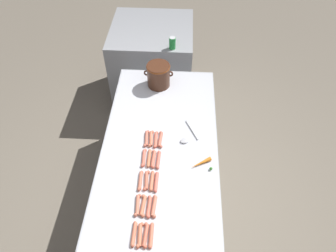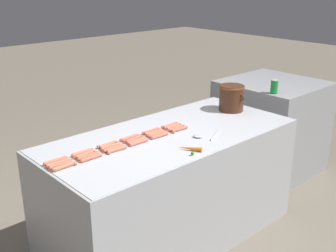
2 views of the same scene
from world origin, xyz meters
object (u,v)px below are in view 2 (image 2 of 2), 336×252
Objects in this scene: hot_dog_19 at (91,158)px; bean_pot at (231,97)px; hot_dog_6 at (58,163)px; hot_dog_18 at (65,167)px; hot_dog_9 at (133,139)px; hot_dog_23 at (180,129)px; carrot at (190,149)px; soda_can at (274,87)px; hot_dog_11 at (173,127)px; hot_dog_1 at (82,152)px; hot_dog_13 at (88,156)px; hot_dog_4 at (151,131)px; hot_dog_5 at (170,125)px; hot_dog_2 at (108,145)px; hot_dog_22 at (160,136)px; hot_dog_14 at (113,148)px; hot_dog_20 at (117,149)px; hot_dog_12 at (61,165)px; hot_dog_8 at (110,146)px; hot_dog_7 at (85,154)px; hot_dog_15 at (137,141)px; hot_dog_0 at (55,161)px; hot_dog_10 at (154,133)px; hot_dog_21 at (139,142)px; serving_spoon at (203,136)px; hot_dog_16 at (157,134)px; back_cabinet at (270,126)px; hot_dog_17 at (176,128)px.

hot_dog_19 is 0.62× the size of bean_pot.
hot_dog_18 is (0.08, 0.00, 0.00)m from hot_dog_6.
hot_dog_9 is (0.00, 0.58, 0.00)m from hot_dog_6.
carrot is at bearing -34.04° from hot_dog_23.
hot_dog_6 is 1.33× the size of soda_can.
hot_dog_11 is 1.00× the size of hot_dog_23.
hot_dog_1 is 0.07m from hot_dog_13.
hot_dog_4 and hot_dog_5 have the same top height.
hot_dog_22 is at bearing 73.49° from hot_dog_2.
hot_dog_14 is 1.01× the size of carrot.
hot_dog_19 is at bearing -89.92° from hot_dog_20.
hot_dog_23 is 1.01× the size of carrot.
hot_dog_12 is 0.97m from hot_dog_23.
hot_dog_5 is 1.00× the size of hot_dog_8.
hot_dog_2 is 0.21m from hot_dog_7.
hot_dog_4 is 1.01× the size of carrot.
hot_dog_7 and hot_dog_15 have the same top height.
hot_dog_11 is at bearing 87.87° from hot_dog_0.
hot_dog_2 is at bearing -94.99° from soda_can.
hot_dog_1 is 0.58m from hot_dog_10.
hot_dog_19 is 1.01× the size of carrot.
hot_dog_15 is at bearing -92.69° from soda_can.
hot_dog_21 reaches higher than serving_spoon.
hot_dog_16 is at bearing 84.65° from hot_dog_0.
hot_dog_14 is at bearing -85.20° from back_cabinet.
hot_dog_23 is at bearing 83.21° from hot_dog_0.
hot_dog_10 reaches higher than serving_spoon.
hot_dog_2 is at bearing -106.51° from hot_dog_22.
hot_dog_2 is at bearing 95.76° from hot_dog_6.
hot_dog_14 is at bearing 78.62° from hot_dog_0.
hot_dog_8 is 0.04m from hot_dog_14.
hot_dog_22 is 1.35m from soda_can.
soda_can reaches higher than hot_dog_6.
hot_dog_21 is (0.08, -0.39, 0.00)m from hot_dog_11.
hot_dog_17 and hot_dog_18 have the same top height.
hot_dog_8 and hot_dog_10 have the same top height.
hot_dog_4 is at bearing 119.48° from hot_dog_21.
hot_dog_20 is (-0.00, 0.20, 0.00)m from hot_dog_19.
hot_dog_13 is (0.07, -0.20, 0.00)m from hot_dog_2.
hot_dog_1 is 0.77m from hot_dog_17.
hot_dog_11 and hot_dog_20 have the same top height.
hot_dog_10 is at bearing -94.76° from soda_can.
hot_dog_10 is (-0.00, 0.59, 0.00)m from hot_dog_7.
hot_dog_21 is (-0.00, 0.57, 0.00)m from hot_dog_18.
hot_dog_20 and hot_dog_21 have the same top height.
hot_dog_8 is 1.00× the size of hot_dog_10.
hot_dog_22 is at bearing 68.75° from hot_dog_9.
carrot reaches higher than hot_dog_20.
hot_dog_10 is at bearing 95.60° from hot_dog_14.
hot_dog_16 is at bearing 93.15° from hot_dog_18.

